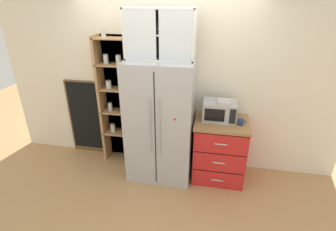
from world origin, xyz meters
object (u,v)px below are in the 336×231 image
object	(u,v)px
refrigerator	(161,120)
chalkboard_menu	(87,117)
microwave	(219,111)
mug_navy	(241,122)
bottle_amber	(223,113)
coffee_maker	(223,110)

from	to	relation	value
refrigerator	chalkboard_menu	bearing A→B (deg)	166.24
refrigerator	microwave	bearing A→B (deg)	7.09
mug_navy	bottle_amber	size ratio (longest dim) A/B	0.45
bottle_amber	coffee_maker	bearing A→B (deg)	-90.00
chalkboard_menu	mug_navy	bearing A→B (deg)	-8.26
chalkboard_menu	coffee_maker	bearing A→B (deg)	-7.07
coffee_maker	chalkboard_menu	distance (m)	2.23
mug_navy	chalkboard_menu	distance (m)	2.45
refrigerator	microwave	world-z (taller)	refrigerator
refrigerator	bottle_amber	world-z (taller)	refrigerator
chalkboard_menu	bottle_amber	bearing A→B (deg)	-6.62
microwave	bottle_amber	world-z (taller)	microwave
microwave	bottle_amber	bearing A→B (deg)	-26.70
refrigerator	chalkboard_menu	xyz separation A→B (m)	(-1.33, 0.33, -0.23)
microwave	coffee_maker	world-z (taller)	coffee_maker
coffee_maker	bottle_amber	bearing A→B (deg)	90.00
bottle_amber	chalkboard_menu	bearing A→B (deg)	173.38
microwave	mug_navy	size ratio (longest dim) A/B	3.91
bottle_amber	refrigerator	bearing A→B (deg)	-174.99
coffee_maker	chalkboard_menu	bearing A→B (deg)	172.93
mug_navy	bottle_amber	xyz separation A→B (m)	(-0.23, 0.10, 0.06)
microwave	bottle_amber	size ratio (longest dim) A/B	1.77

